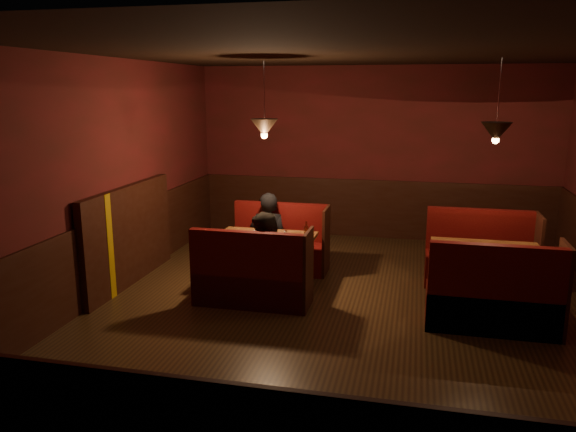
% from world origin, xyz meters
% --- Properties ---
extents(room, '(6.02, 7.02, 2.92)m').
position_xyz_m(room, '(-0.28, 0.05, 1.05)').
color(room, '#362313').
rests_on(room, ground).
extents(main_table, '(1.25, 0.76, 0.88)m').
position_xyz_m(main_table, '(-1.14, 0.69, 0.52)').
color(main_table, '#543619').
rests_on(main_table, ground).
extents(main_bench_far, '(1.38, 0.49, 0.94)m').
position_xyz_m(main_bench_far, '(-1.12, 1.40, 0.30)').
color(main_bench_far, '#4A0609').
rests_on(main_bench_far, ground).
extents(main_bench_near, '(1.38, 0.49, 0.94)m').
position_xyz_m(main_bench_near, '(-1.12, -0.03, 0.30)').
color(main_bench_near, '#4A0609').
rests_on(main_bench_near, ground).
extents(second_table, '(1.25, 0.80, 0.71)m').
position_xyz_m(second_table, '(1.55, 0.61, 0.52)').
color(second_table, '#543619').
rests_on(second_table, ground).
extents(second_bench_far, '(1.38, 0.52, 0.99)m').
position_xyz_m(second_bench_far, '(1.58, 1.35, 0.31)').
color(second_bench_far, '#4A0609').
rests_on(second_bench_far, ground).
extents(second_bench_near, '(1.38, 0.52, 0.99)m').
position_xyz_m(second_bench_near, '(1.58, -0.14, 0.31)').
color(second_bench_near, '#4A0609').
rests_on(second_bench_near, ground).
extents(diner_a, '(0.56, 0.40, 1.47)m').
position_xyz_m(diner_a, '(-1.29, 1.35, 0.73)').
color(diner_a, black).
rests_on(diner_a, ground).
extents(diner_b, '(0.81, 0.68, 1.46)m').
position_xyz_m(diner_b, '(-0.96, 0.08, 0.73)').
color(diner_b, black).
rests_on(diner_b, ground).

